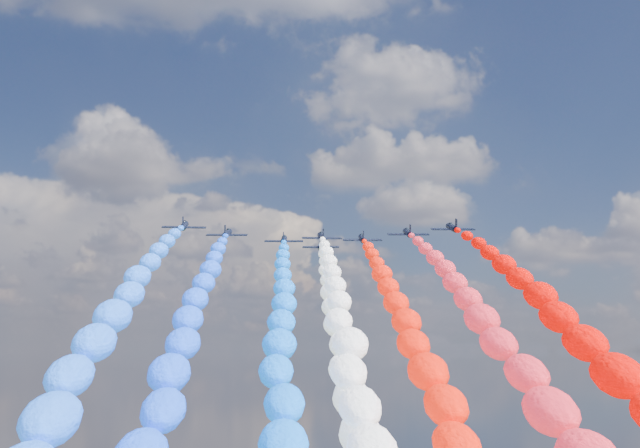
{
  "coord_description": "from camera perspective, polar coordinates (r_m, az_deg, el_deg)",
  "views": [
    {
      "loc": [
        -7.01,
        -160.41,
        70.57
      ],
      "look_at": [
        0.0,
        4.0,
        97.53
      ],
      "focal_mm": 43.66,
      "sensor_mm": 36.0,
      "label": 1
    }
  ],
  "objects": [
    {
      "name": "jet_7",
      "position": [
        161.35,
        9.67,
        -0.27
      ],
      "size": [
        8.99,
        12.16,
        5.45
      ],
      "primitive_type": null,
      "rotation": [
        0.26,
        0.0,
        -0.02
      ],
      "color": "black"
    },
    {
      "name": "trail_5",
      "position": [
        116.1,
        5.94,
        -7.5
      ],
      "size": [
        5.47,
        110.2,
        45.76
      ],
      "primitive_type": null,
      "color": "#F61606"
    },
    {
      "name": "trail_2",
      "position": [
        117.52,
        -2.83,
        -7.56
      ],
      "size": [
        5.47,
        110.2,
        45.76
      ],
      "primitive_type": null,
      "color": "blue"
    },
    {
      "name": "trail_1",
      "position": [
        109.23,
        -9.29,
        -7.32
      ],
      "size": [
        5.47,
        110.2,
        45.76
      ],
      "primitive_type": null,
      "color": "#184DFC"
    },
    {
      "name": "jet_5",
      "position": [
        174.59,
        3.11,
        -1.07
      ],
      "size": [
        9.12,
        12.25,
        5.45
      ],
      "primitive_type": null,
      "rotation": [
        0.26,
        0.0,
        -0.03
      ],
      "color": "black"
    },
    {
      "name": "jet_1",
      "position": [
        167.93,
        -6.81,
        -0.69
      ],
      "size": [
        9.12,
        12.25,
        5.45
      ],
      "primitive_type": null,
      "rotation": [
        0.26,
        0.0,
        -0.03
      ],
      "color": "black"
    },
    {
      "name": "trail_0",
      "position": [
        100.58,
        -14.47,
        -6.98
      ],
      "size": [
        5.47,
        110.2,
        45.76
      ],
      "primitive_type": null,
      "color": "blue"
    },
    {
      "name": "trail_6",
      "position": [
        109.08,
        11.3,
        -7.25
      ],
      "size": [
        5.47,
        110.2,
        45.76
      ],
      "primitive_type": null,
      "color": "red"
    },
    {
      "name": "jet_4",
      "position": [
        186.16,
        0.06,
        -1.6
      ],
      "size": [
        9.51,
        12.53,
        5.45
      ],
      "primitive_type": null,
      "rotation": [
        0.26,
        0.0,
        -0.07
      ],
      "color": "black"
    },
    {
      "name": "jet_3",
      "position": [
        171.49,
        0.12,
        -0.93
      ],
      "size": [
        9.19,
        12.3,
        5.45
      ],
      "primitive_type": null,
      "rotation": [
        0.26,
        0.0,
        0.04
      ],
      "color": "black"
    },
    {
      "name": "trail_4",
      "position": [
        127.45,
        1.19,
        -7.7
      ],
      "size": [
        5.47,
        110.2,
        45.76
      ],
      "primitive_type": null,
      "color": "white"
    },
    {
      "name": "trail_3",
      "position": [
        112.64,
        1.44,
        -7.49
      ],
      "size": [
        5.47,
        110.2,
        45.76
      ],
      "primitive_type": null,
      "color": "white"
    },
    {
      "name": "trail_7",
      "position": [
        104.32,
        16.58,
        -6.96
      ],
      "size": [
        5.47,
        110.2,
        45.76
      ],
      "primitive_type": null,
      "color": "#DC0500"
    },
    {
      "name": "jet_2",
      "position": [
        176.4,
        -2.66,
        -1.16
      ],
      "size": [
        9.02,
        12.18,
        5.45
      ],
      "primitive_type": null,
      "rotation": [
        0.26,
        0.0,
        -0.03
      ],
      "color": "black"
    },
    {
      "name": "jet_0",
      "position": [
        158.86,
        -9.92,
        -0.12
      ],
      "size": [
        9.5,
        12.52,
        5.45
      ],
      "primitive_type": null,
      "rotation": [
        0.26,
        0.0,
        0.07
      ],
      "color": "black"
    },
    {
      "name": "jet_6",
      "position": [
        166.99,
        6.45,
        -0.65
      ],
      "size": [
        9.13,
        12.26,
        5.45
      ],
      "primitive_type": null,
      "rotation": [
        0.26,
        0.0,
        -0.03
      ],
      "color": "black"
    }
  ]
}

